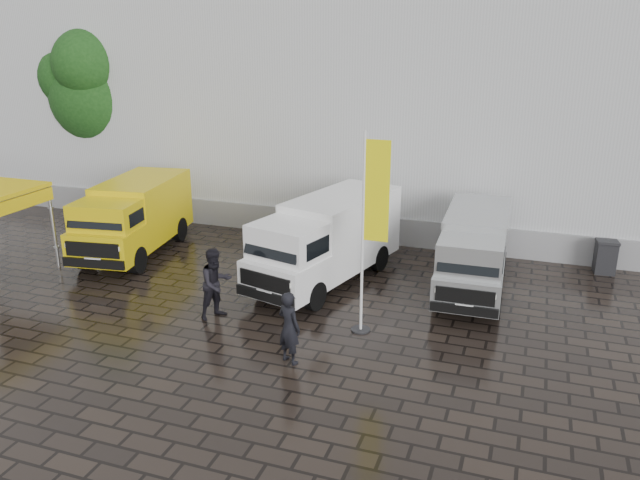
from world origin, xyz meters
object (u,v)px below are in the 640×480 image
object	(u,v)px
van_yellow	(134,219)
van_silver	(474,254)
wheelie_bin	(605,257)
flagpole	(370,224)
person_front	(289,328)
van_white	(326,242)
person_tent	(216,283)

from	to	relation	value
van_yellow	van_silver	bearing A→B (deg)	-5.61
van_silver	wheelie_bin	world-z (taller)	van_silver
van_yellow	van_silver	xyz separation A→B (m)	(11.37, 0.54, -0.09)
flagpole	person_front	distance (m)	3.19
van_white	person_front	size ratio (longest dim) A/B	3.36
van_yellow	person_front	world-z (taller)	van_yellow
van_yellow	flagpole	size ratio (longest dim) A/B	1.04
flagpole	person_tent	distance (m)	4.51
van_white	van_silver	world-z (taller)	van_white
van_yellow	flagpole	distance (m)	9.82
wheelie_bin	person_front	size ratio (longest dim) A/B	0.61
wheelie_bin	person_tent	xyz separation A→B (m)	(-10.09, -7.01, 0.43)
van_white	person_front	distance (m)	5.03
person_front	person_tent	bearing A→B (deg)	-5.97
van_yellow	person_front	size ratio (longest dim) A/B	3.05
person_front	person_tent	size ratio (longest dim) A/B	0.91
van_yellow	flagpole	xyz separation A→B (m)	(9.16, -3.13, 1.65)
van_yellow	wheelie_bin	distance (m)	15.58
van_white	person_front	world-z (taller)	van_white
person_tent	wheelie_bin	bearing A→B (deg)	-26.51
van_white	wheelie_bin	xyz separation A→B (m)	(8.13, 3.66, -0.74)
van_silver	person_tent	distance (m)	7.52
van_white	van_silver	bearing A→B (deg)	25.28
van_white	wheelie_bin	bearing A→B (deg)	38.77
van_silver	van_white	bearing A→B (deg)	-170.92
van_white	person_front	xyz separation A→B (m)	(0.79, -4.95, -0.40)
flagpole	van_white	bearing A→B (deg)	126.39
van_yellow	van_white	distance (m)	7.07
van_silver	person_front	xyz separation A→B (m)	(-3.51, -5.76, -0.27)
van_yellow	person_tent	size ratio (longest dim) A/B	2.76
van_yellow	person_tent	world-z (taller)	van_yellow
van_white	person_tent	distance (m)	3.89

